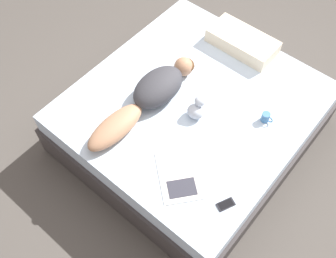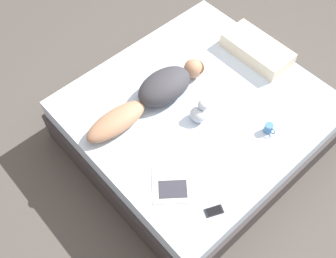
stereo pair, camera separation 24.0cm
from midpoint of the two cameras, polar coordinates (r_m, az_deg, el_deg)
The scene contains 8 objects.
ground_plane at distance 3.93m, azimuth 5.64°, elevation -1.41°, with size 12.00×12.00×0.00m, color #4C4742.
bed at distance 3.70m, azimuth 6.00°, elevation 0.87°, with size 1.97×2.11×0.57m.
person at distance 3.39m, azimuth 0.06°, elevation 5.02°, with size 0.34×1.27×0.22m.
open_magazine at distance 3.08m, azimuth 2.83°, elevation -7.01°, with size 0.56×0.54×0.01m.
coffee_mug at distance 3.38m, azimuth 16.39°, elevation -0.00°, with size 0.11×0.07×0.09m.
cell_phone at distance 2.99m, azimuth 9.04°, elevation -11.81°, with size 0.12×0.15×0.01m.
plush_toy at distance 3.31m, azimuth 6.64°, elevation 2.31°, with size 0.15×0.16×0.20m.
pillow at distance 3.90m, azimuth 14.54°, elevation 11.01°, with size 0.66×0.33×0.14m.
Camera 2 is at (1.36, -1.60, 3.32)m, focal length 42.00 mm.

